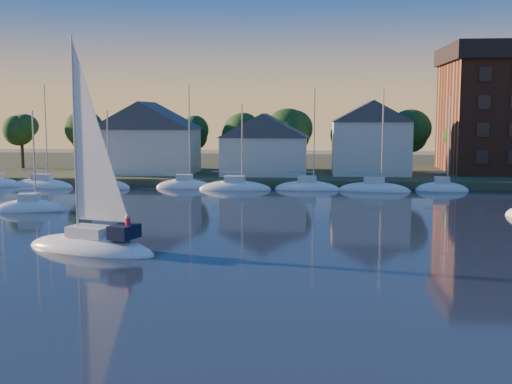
# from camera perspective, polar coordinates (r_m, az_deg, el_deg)

# --- Properties ---
(ground) EXTENTS (260.00, 260.00, 0.00)m
(ground) POSITION_cam_1_polar(r_m,az_deg,el_deg) (28.98, 3.86, -11.43)
(ground) COLOR black
(ground) RESTS_ON ground
(shoreline_land) EXTENTS (160.00, 50.00, 2.00)m
(shoreline_land) POSITION_cam_1_polar(r_m,az_deg,el_deg) (102.89, 4.87, 1.93)
(shoreline_land) COLOR #3A4226
(shoreline_land) RESTS_ON ground
(wooden_dock) EXTENTS (120.00, 3.00, 1.00)m
(wooden_dock) POSITION_cam_1_polar(r_m,az_deg,el_deg) (80.01, 4.76, 0.46)
(wooden_dock) COLOR brown
(wooden_dock) RESTS_ON ground
(clubhouse_west) EXTENTS (13.65, 9.45, 9.64)m
(clubhouse_west) POSITION_cam_1_polar(r_m,az_deg,el_deg) (88.47, -9.61, 4.87)
(clubhouse_west) COLOR beige
(clubhouse_west) RESTS_ON shoreline_land
(clubhouse_centre) EXTENTS (11.55, 8.40, 8.08)m
(clubhouse_centre) POSITION_cam_1_polar(r_m,az_deg,el_deg) (84.83, 0.76, 4.34)
(clubhouse_centre) COLOR beige
(clubhouse_centre) RESTS_ON shoreline_land
(clubhouse_east) EXTENTS (10.50, 8.40, 9.80)m
(clubhouse_east) POSITION_cam_1_polar(r_m,az_deg,el_deg) (86.86, 10.15, 4.86)
(clubhouse_east) COLOR beige
(clubhouse_east) RESTS_ON shoreline_land
(tree_line) EXTENTS (93.40, 5.40, 8.90)m
(tree_line) POSITION_cam_1_polar(r_m,az_deg,el_deg) (90.51, 6.14, 5.76)
(tree_line) COLOR #342617
(tree_line) RESTS_ON shoreline_land
(moored_fleet) EXTENTS (63.50, 2.40, 12.05)m
(moored_fleet) POSITION_cam_1_polar(r_m,az_deg,el_deg) (78.04, -4.10, 0.37)
(moored_fleet) COLOR white
(moored_fleet) RESTS_ON ground
(hero_sailboat) EXTENTS (10.45, 6.26, 15.32)m
(hero_sailboat) POSITION_cam_1_polar(r_m,az_deg,el_deg) (44.33, -14.38, -4.29)
(hero_sailboat) COLOR white
(hero_sailboat) RESTS_ON ground
(drifting_sailboat_left) EXTENTS (6.87, 3.48, 10.49)m
(drifting_sailboat_left) POSITION_cam_1_polar(r_m,az_deg,el_deg) (63.99, -19.51, -1.50)
(drifting_sailboat_left) COLOR white
(drifting_sailboat_left) RESTS_ON ground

